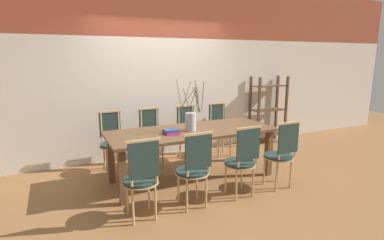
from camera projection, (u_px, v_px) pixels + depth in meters
ground_plane at (192, 178)px, 4.60m from camera, size 16.00×16.00×0.00m
wall_rear at (160, 69)px, 5.47m from camera, size 12.00×0.06×3.20m
dining_table at (192, 136)px, 4.46m from camera, size 2.48×0.98×0.76m
chair_near_leftend at (141, 176)px, 3.33m from camera, size 0.42×0.42×0.98m
chair_near_left at (194, 167)px, 3.60m from camera, size 0.42×0.42×0.98m
chair_near_center at (242, 159)px, 3.89m from camera, size 0.42×0.42×0.98m
chair_near_right at (281, 152)px, 4.16m from camera, size 0.42×0.42×0.98m
chair_far_leftend at (112, 140)px, 4.80m from camera, size 0.42×0.42×0.98m
chair_far_left at (151, 135)px, 5.07m from camera, size 0.42×0.42×0.98m
chair_far_center at (188, 131)px, 5.36m from camera, size 0.42×0.42×0.98m
chair_far_right at (220, 127)px, 5.63m from camera, size 0.42×0.42×0.98m
vase_centerpiece at (191, 121)px, 4.37m from camera, size 0.42×0.42×0.75m
book_stack at (171, 132)px, 4.22m from camera, size 0.25×0.21×0.06m
shelving_rack at (268, 110)px, 6.41m from camera, size 0.77×0.35×1.42m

